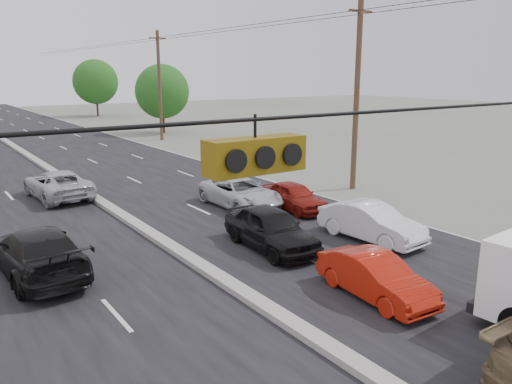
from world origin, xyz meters
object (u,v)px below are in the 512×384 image
utility_pole_right_b (357,95)px  queue_car_a (271,229)px  red_sedan (375,277)px  oncoming_far (58,185)px  oncoming_near (38,252)px  utility_pole_right_c (160,85)px  tree_right_mid (162,91)px  tree_right_far (96,82)px  queue_car_e (294,197)px  queue_car_c (240,193)px  queue_car_b (371,223)px

utility_pole_right_b → queue_car_a: 11.67m
red_sedan → oncoming_far: 17.72m
oncoming_near → oncoming_far: (3.05, 10.01, -0.05)m
utility_pole_right_b → utility_pole_right_c: bearing=90.0°
queue_car_a → oncoming_far: 12.99m
tree_right_mid → tree_right_far: (1.00, 25.00, 0.62)m
queue_car_e → queue_car_a: bearing=-135.6°
utility_pole_right_c → queue_car_c: size_ratio=2.05×
tree_right_mid → queue_car_c: (-9.72, -29.71, -3.66)m
tree_right_mid → utility_pole_right_b: bearing=-94.8°
queue_car_a → queue_car_e: bearing=45.6°
tree_right_far → red_sedan: 66.58m
queue_car_b → oncoming_near: bearing=157.6°
utility_pole_right_c → oncoming_near: bearing=-121.2°
queue_car_a → queue_car_b: size_ratio=1.05×
utility_pole_right_b → utility_pole_right_c: same height
queue_car_b → queue_car_c: bearing=97.2°
queue_car_a → oncoming_near: oncoming_near is taller
queue_car_c → tree_right_mid: bearing=71.5°
tree_right_far → queue_car_a: size_ratio=1.82×
queue_car_b → utility_pole_right_c: bearing=75.3°
red_sedan → queue_car_c: queue_car_c is taller
red_sedan → queue_car_c: 10.69m
tree_right_far → queue_car_c: bearing=-101.1°
queue_car_a → queue_car_c: 5.95m
queue_car_e → oncoming_near: 11.53m
queue_car_c → oncoming_far: bearing=134.4°
red_sedan → oncoming_far: bearing=109.1°
tree_right_mid → queue_car_c: 31.47m
queue_car_a → queue_car_b: bearing=-17.2°
red_sedan → queue_car_a: (0.00, 4.95, 0.14)m
tree_right_mid → tree_right_far: 25.03m
utility_pole_right_c → tree_right_mid: 5.64m
queue_car_c → oncoming_near: bearing=-161.8°
tree_right_far → oncoming_near: size_ratio=1.54×
queue_car_c → oncoming_near: 10.27m
oncoming_far → tree_right_mid: bearing=-128.9°
tree_right_mid → red_sedan: bearing=-106.6°
queue_car_a → queue_car_c: (2.28, 5.50, -0.09)m
utility_pole_right_c → red_sedan: 36.69m
red_sedan → queue_car_b: size_ratio=0.89×
utility_pole_right_b → queue_car_c: utility_pole_right_b is taller
queue_car_a → queue_car_b: (3.70, -1.41, -0.06)m
queue_car_b → tree_right_mid: bearing=72.9°
utility_pole_right_b → tree_right_far: size_ratio=1.23×
queue_car_b → queue_car_e: queue_car_b is taller
utility_pole_right_c → queue_car_e: bearing=-101.7°
tree_right_mid → queue_car_a: tree_right_mid is taller
queue_car_e → oncoming_near: bearing=-170.6°
oncoming_near → tree_right_mid: bearing=-123.2°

